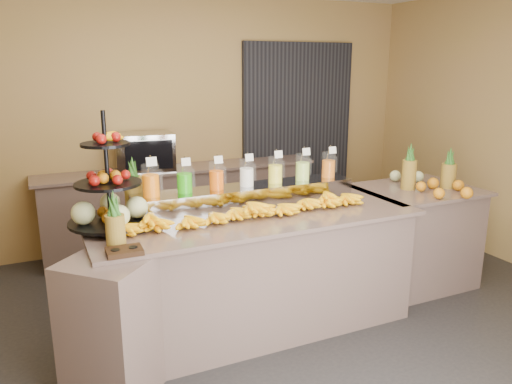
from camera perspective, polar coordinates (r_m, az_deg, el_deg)
ground at (r=3.95m, az=1.62°, el=-16.69°), size 6.00×6.00×0.00m
room_envelope at (r=4.18m, az=-0.74°, el=12.16°), size 6.04×5.02×2.82m
buffet_counter at (r=3.90m, az=-1.59°, el=-9.40°), size 2.75×1.25×0.93m
right_counter at (r=4.95m, az=17.47°, el=-4.79°), size 1.08×0.88×0.93m
back_ledge at (r=5.71m, az=-8.44°, el=-1.74°), size 3.10×0.55×0.93m
pitcher_tray at (r=4.07m, az=-1.07°, el=-0.33°), size 1.85×0.30×0.15m
juice_pitcher_orange_a at (r=3.79m, az=-11.94°, el=1.09°), size 0.13×0.14×0.32m
juice_pitcher_green at (r=3.85m, az=-8.17°, el=1.34°), size 0.12×0.12×0.29m
juice_pitcher_orange_b at (r=3.93m, az=-4.55°, el=1.68°), size 0.12×0.12×0.29m
juice_pitcher_milk at (r=4.03m, az=-1.08°, el=2.02°), size 0.12×0.12×0.28m
juice_pitcher_lemon at (r=4.14m, az=2.22°, el=2.37°), size 0.12×0.12×0.29m
juice_pitcher_lime at (r=4.26m, az=5.34°, el=2.69°), size 0.12×0.13×0.29m
juice_pitcher_orange_c at (r=4.39m, az=8.28°, el=2.93°), size 0.12×0.12×0.29m
banana_heap at (r=3.72m, az=-1.05°, el=-1.95°), size 2.00×0.18×0.17m
fruit_stand at (r=3.59m, az=-15.86°, el=-0.67°), size 0.61×0.61×0.82m
condiment_caddy at (r=3.13m, az=-14.80°, el=-6.57°), size 0.22×0.16×0.03m
pineapple_left_a at (r=3.23m, az=-15.79°, el=-3.80°), size 0.12×0.12×0.37m
pineapple_left_b at (r=3.99m, az=-13.79°, el=0.23°), size 0.14×0.14×0.43m
right_fruit_pile at (r=4.75m, az=19.83°, el=1.08°), size 0.51×0.49×0.27m
oven_warmer at (r=5.47m, az=-12.63°, el=4.50°), size 0.64×0.48×0.40m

